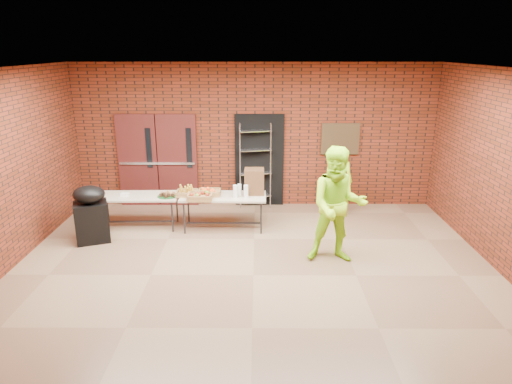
% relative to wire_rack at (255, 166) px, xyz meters
% --- Properties ---
extents(room, '(8.08, 7.08, 3.28)m').
position_rel_wire_rack_xyz_m(room, '(-0.01, -3.32, 0.65)').
color(room, brown).
rests_on(room, ground).
extents(double_doors, '(1.78, 0.12, 2.10)m').
position_rel_wire_rack_xyz_m(double_doors, '(-2.21, 0.12, 0.10)').
color(double_doors, '#461414').
rests_on(double_doors, room).
extents(dark_doorway, '(1.10, 0.06, 2.10)m').
position_rel_wire_rack_xyz_m(dark_doorway, '(0.09, 0.14, 0.10)').
color(dark_doorway, black).
rests_on(dark_doorway, room).
extents(bronze_plaque, '(0.85, 0.04, 0.70)m').
position_rel_wire_rack_xyz_m(bronze_plaque, '(1.89, 0.13, 0.60)').
color(bronze_plaque, '#3E2E18').
rests_on(bronze_plaque, room).
extents(wire_rack, '(0.73, 0.37, 1.91)m').
position_rel_wire_rack_xyz_m(wire_rack, '(0.00, 0.00, 0.00)').
color(wire_rack, silver).
rests_on(wire_rack, room).
extents(table_left, '(1.64, 0.72, 0.67)m').
position_rel_wire_rack_xyz_m(table_left, '(-2.35, -1.24, -0.34)').
color(table_left, '#B7A58C').
rests_on(table_left, room).
extents(table_right, '(1.69, 0.72, 0.69)m').
position_rel_wire_rack_xyz_m(table_right, '(-0.63, -1.33, -0.32)').
color(table_right, '#B7A58C').
rests_on(table_right, room).
extents(basket_bananas, '(0.41, 0.32, 0.13)m').
position_rel_wire_rack_xyz_m(basket_bananas, '(-1.34, -1.32, -0.21)').
color(basket_bananas, '#A17841').
rests_on(basket_bananas, table_right).
extents(basket_oranges, '(0.43, 0.34, 0.13)m').
position_rel_wire_rack_xyz_m(basket_oranges, '(-0.90, -1.29, -0.20)').
color(basket_oranges, '#A17841').
rests_on(basket_oranges, table_right).
extents(basket_apples, '(0.48, 0.37, 0.15)m').
position_rel_wire_rack_xyz_m(basket_apples, '(-1.06, -1.55, -0.20)').
color(basket_apples, '#A17841').
rests_on(basket_apples, table_right).
extents(muffin_tray, '(0.38, 0.38, 0.10)m').
position_rel_wire_rack_xyz_m(muffin_tray, '(-1.74, -1.32, -0.24)').
color(muffin_tray, '#144B1D').
rests_on(muffin_tray, table_left).
extents(napkin_box, '(0.16, 0.11, 0.05)m').
position_rel_wire_rack_xyz_m(napkin_box, '(-2.60, -1.27, -0.26)').
color(napkin_box, white).
rests_on(napkin_box, table_left).
extents(coffee_dispenser, '(0.39, 0.35, 0.51)m').
position_rel_wire_rack_xyz_m(coffee_dispenser, '(-0.01, -1.19, -0.01)').
color(coffee_dispenser, '#553A1D').
rests_on(coffee_dispenser, table_right).
extents(cup_stack_front, '(0.08, 0.08, 0.25)m').
position_rel_wire_rack_xyz_m(cup_stack_front, '(-0.38, -1.44, -0.14)').
color(cup_stack_front, white).
rests_on(cup_stack_front, table_right).
extents(cup_stack_mid, '(0.09, 0.09, 0.26)m').
position_rel_wire_rack_xyz_m(cup_stack_mid, '(-0.17, -1.45, -0.13)').
color(cup_stack_mid, white).
rests_on(cup_stack_mid, table_right).
extents(cup_stack_back, '(0.08, 0.08, 0.23)m').
position_rel_wire_rack_xyz_m(cup_stack_back, '(-0.31, -1.30, -0.15)').
color(cup_stack_back, white).
rests_on(cup_stack_back, table_right).
extents(covered_grill, '(0.73, 0.67, 1.08)m').
position_rel_wire_rack_xyz_m(covered_grill, '(-3.05, -1.96, -0.41)').
color(covered_grill, black).
rests_on(covered_grill, room).
extents(volunteer_woman, '(0.64, 0.53, 1.51)m').
position_rel_wire_rack_xyz_m(volunteer_woman, '(1.81, -0.50, -0.20)').
color(volunteer_woman, '#ACF61B').
rests_on(volunteer_woman, room).
extents(volunteer_man, '(1.01, 0.81, 1.99)m').
position_rel_wire_rack_xyz_m(volunteer_man, '(1.39, -2.75, 0.04)').
color(volunteer_man, '#ACF61B').
rests_on(volunteer_man, room).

